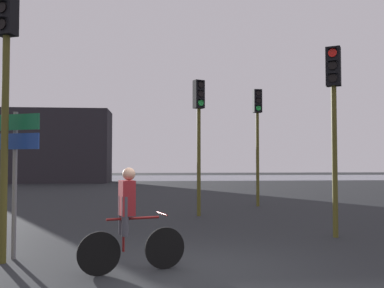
# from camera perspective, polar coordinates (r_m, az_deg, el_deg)

# --- Properties ---
(ground_plane) EXTENTS (120.00, 120.00, 0.00)m
(ground_plane) POSITION_cam_1_polar(r_m,az_deg,el_deg) (6.95, -0.65, -16.62)
(ground_plane) COLOR black
(water_strip) EXTENTS (80.00, 16.00, 0.01)m
(water_strip) POSITION_cam_1_polar(r_m,az_deg,el_deg) (46.19, -4.25, -4.50)
(water_strip) COLOR slate
(water_strip) RESTS_ON ground
(distant_building) EXTENTS (11.65, 4.00, 5.97)m
(distant_building) POSITION_cam_1_polar(r_m,az_deg,el_deg) (37.45, -19.82, -0.29)
(distant_building) COLOR black
(distant_building) RESTS_ON ground
(traffic_light_near_left) EXTENTS (0.39, 0.40, 4.79)m
(traffic_light_near_left) POSITION_cam_1_polar(r_m,az_deg,el_deg) (8.11, -23.59, 9.18)
(traffic_light_near_left) COLOR #4C4719
(traffic_light_near_left) RESTS_ON ground
(traffic_light_far_right) EXTENTS (0.35, 0.36, 4.52)m
(traffic_light_far_right) POSITION_cam_1_polar(r_m,az_deg,el_deg) (16.77, 8.72, 2.53)
(traffic_light_far_right) COLOR #4C4719
(traffic_light_far_right) RESTS_ON ground
(traffic_light_center) EXTENTS (0.39, 0.41, 4.32)m
(traffic_light_center) POSITION_cam_1_polar(r_m,az_deg,el_deg) (13.62, 0.92, 3.07)
(traffic_light_center) COLOR #4C4719
(traffic_light_center) RESTS_ON ground
(traffic_light_near_right) EXTENTS (0.40, 0.42, 4.35)m
(traffic_light_near_right) POSITION_cam_1_polar(r_m,az_deg,el_deg) (10.36, 18.39, 5.05)
(traffic_light_near_right) COLOR #4C4719
(traffic_light_near_right) RESTS_ON ground
(direction_sign_post) EXTENTS (1.02, 0.47, 2.60)m
(direction_sign_post) POSITION_cam_1_polar(r_m,az_deg,el_deg) (8.19, -22.66, -1.61)
(direction_sign_post) COLOR slate
(direction_sign_post) RESTS_ON ground
(cyclist) EXTENTS (1.63, 0.66, 1.62)m
(cyclist) POSITION_cam_1_polar(r_m,az_deg,el_deg) (6.79, -8.40, -9.90)
(cyclist) COLOR black
(cyclist) RESTS_ON ground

